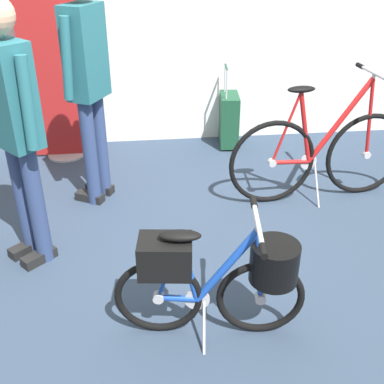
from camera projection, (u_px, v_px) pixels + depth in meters
ground_plane at (192, 276)px, 3.18m from camera, size 6.04×6.04×0.00m
back_wall at (165, 10)px, 4.59m from camera, size 6.04×0.10×2.64m
floor_banner_stand at (55, 70)px, 4.41m from camera, size 0.60×0.36×1.90m
folding_bike_foreground at (219, 275)px, 2.56m from camera, size 1.04×0.53×0.74m
display_bike_left at (321, 154)px, 3.91m from camera, size 1.54×0.53×1.06m
visitor_near_wall at (14, 121)px, 2.91m from camera, size 0.39×0.41×1.71m
visitor_browsing at (87, 74)px, 3.58m from camera, size 0.37×0.47×1.81m
rolling_suitcase at (229, 119)px, 4.92m from camera, size 0.21×0.38×0.83m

